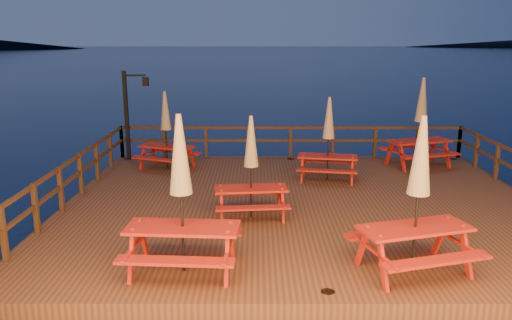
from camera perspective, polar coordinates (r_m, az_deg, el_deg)
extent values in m
plane|color=black|center=(12.91, 5.33, -6.47)|extent=(500.00, 500.00, 0.00)
cube|color=#4B2A18|center=(12.84, 5.35, -5.64)|extent=(12.00, 10.00, 0.40)
cylinder|color=#332010|center=(17.88, -14.27, -2.06)|extent=(0.24, 0.24, 1.40)
cylinder|color=#332010|center=(17.36, 3.95, -2.13)|extent=(0.24, 0.24, 1.40)
cylinder|color=#332010|center=(18.60, 21.45, -1.99)|extent=(0.24, 0.24, 1.40)
cube|color=#332010|center=(17.21, 4.00, 3.71)|extent=(11.70, 0.06, 0.09)
cube|color=#332010|center=(17.29, 3.97, 2.26)|extent=(11.70, 0.06, 0.09)
cube|color=#332010|center=(17.62, -11.41, 2.05)|extent=(0.10, 0.10, 1.10)
cube|color=#332010|center=(17.30, 3.97, 2.08)|extent=(0.10, 0.10, 1.10)
cube|color=#332010|center=(18.23, 18.82, 1.97)|extent=(0.10, 0.10, 1.10)
cube|color=#332010|center=(13.27, -20.55, -0.20)|extent=(0.06, 9.70, 0.09)
cube|color=#332010|center=(13.38, -20.39, -2.04)|extent=(0.06, 9.70, 0.09)
cube|color=#332010|center=(13.40, -20.37, -2.27)|extent=(0.10, 0.10, 1.10)
cube|color=#332010|center=(16.97, -15.92, 1.34)|extent=(0.10, 0.10, 1.10)
cube|color=#332010|center=(17.76, 23.37, 1.27)|extent=(0.10, 0.10, 1.10)
cube|color=black|center=(17.36, -14.58, 4.89)|extent=(0.12, 0.12, 3.00)
cube|color=black|center=(17.13, -13.71, 9.38)|extent=(0.70, 0.06, 0.06)
cube|color=black|center=(17.06, -12.51, 8.75)|extent=(0.18, 0.18, 0.28)
sphere|color=#E79C5C|center=(17.06, -12.51, 8.75)|extent=(0.14, 0.14, 0.14)
cube|color=#9A260D|center=(9.25, 17.73, -7.42)|extent=(2.10, 1.28, 0.05)
cube|color=#9A260D|center=(9.88, 15.49, -7.92)|extent=(1.97, 0.84, 0.05)
cube|color=#9A260D|center=(8.88, 19.93, -10.78)|extent=(1.97, 0.84, 0.05)
cube|color=#9A260D|center=(9.29, 12.04, -9.69)|extent=(0.09, 0.12, 0.82)
cube|color=#9A260D|center=(8.72, 14.28, -11.43)|extent=(0.09, 0.12, 0.82)
cube|color=#9A260D|center=(10.12, 20.34, -8.26)|extent=(0.09, 0.12, 0.82)
cube|color=#9A260D|center=(9.60, 22.88, -9.71)|extent=(0.09, 0.12, 0.82)
cylinder|color=black|center=(9.07, 17.98, -4.20)|extent=(0.05, 0.05, 2.73)
cone|color=#99785E|center=(8.88, 18.35, 0.50)|extent=(0.39, 0.39, 1.36)
sphere|color=black|center=(8.76, 18.66, 4.52)|extent=(0.08, 0.08, 0.08)
cube|color=#9A260D|center=(16.88, 18.14, 2.09)|extent=(2.13, 1.34, 0.06)
cube|color=#9A260D|center=(17.47, 16.80, 1.46)|extent=(1.99, 0.90, 0.06)
cube|color=#9A260D|center=(16.42, 19.38, 0.49)|extent=(1.99, 0.90, 0.06)
cube|color=#9A260D|center=(16.79, 15.01, 0.80)|extent=(0.10, 0.13, 0.83)
cube|color=#9A260D|center=(16.20, 16.38, 0.24)|extent=(0.10, 0.13, 0.83)
cube|color=#9A260D|center=(17.73, 19.55, 1.15)|extent=(0.10, 0.13, 0.83)
cube|color=#9A260D|center=(17.17, 21.00, 0.63)|extent=(0.10, 0.13, 0.83)
cylinder|color=black|center=(16.78, 18.28, 3.94)|extent=(0.05, 0.05, 2.77)
cone|color=#99785E|center=(16.67, 18.48, 6.56)|extent=(0.40, 0.40, 1.38)
sphere|color=black|center=(16.61, 18.65, 8.76)|extent=(0.08, 0.08, 0.08)
cube|color=#9A260D|center=(16.00, -10.16, 1.53)|extent=(1.84, 1.26, 0.05)
cube|color=#9A260D|center=(16.54, -9.08, 0.96)|extent=(1.69, 0.88, 0.05)
cube|color=#9A260D|center=(15.60, -11.22, 0.08)|extent=(1.69, 0.88, 0.05)
cube|color=#9A260D|center=(16.72, -11.63, 0.73)|extent=(0.09, 0.11, 0.71)
cube|color=#9A260D|center=(16.21, -12.84, 0.26)|extent=(0.09, 0.11, 0.71)
cube|color=#9A260D|center=(15.99, -7.33, 0.31)|extent=(0.09, 0.11, 0.71)
cube|color=#9A260D|center=(15.46, -8.46, -0.20)|extent=(0.09, 0.11, 0.71)
cylinder|color=black|center=(15.91, -10.23, 3.21)|extent=(0.04, 0.04, 2.38)
cone|color=#99785E|center=(15.80, -10.34, 5.58)|extent=(0.34, 0.34, 1.19)
sphere|color=black|center=(15.74, -10.42, 7.58)|extent=(0.07, 0.07, 0.07)
cube|color=#9A260D|center=(8.91, -8.39, -7.64)|extent=(2.03, 0.90, 0.05)
cube|color=#9A260D|center=(9.64, -7.50, -8.05)|extent=(2.00, 0.43, 0.05)
cube|color=#9A260D|center=(8.45, -9.25, -11.35)|extent=(2.00, 0.43, 0.05)
cube|color=#9A260D|center=(9.59, -12.73, -8.92)|extent=(0.07, 0.11, 0.82)
cube|color=#9A260D|center=(8.96, -14.04, -10.68)|extent=(0.07, 0.11, 0.82)
cube|color=#9A260D|center=(9.27, -2.77, -9.39)|extent=(0.07, 0.11, 0.82)
cube|color=#9A260D|center=(8.62, -3.32, -11.28)|extent=(0.07, 0.11, 0.82)
cylinder|color=black|center=(8.73, -8.52, -4.28)|extent=(0.05, 0.05, 2.75)
cone|color=#99785E|center=(8.52, -8.70, 0.64)|extent=(0.40, 0.40, 1.37)
sphere|color=black|center=(8.40, -8.86, 4.88)|extent=(0.08, 0.08, 0.08)
cube|color=#9A260D|center=(11.47, -0.56, -3.28)|extent=(1.72, 0.80, 0.05)
cube|color=#9A260D|center=(12.08, -0.78, -3.76)|extent=(1.68, 0.41, 0.05)
cube|color=#9A260D|center=(11.03, -0.31, -5.50)|extent=(1.68, 0.41, 0.05)
cube|color=#9A260D|center=(11.83, -4.03, -4.53)|extent=(0.06, 0.10, 0.69)
cube|color=#9A260D|center=(11.25, -3.96, -5.51)|extent=(0.06, 0.10, 0.69)
cube|color=#9A260D|center=(11.93, 2.65, -4.34)|extent=(0.06, 0.10, 0.69)
cube|color=#9A260D|center=(11.36, 3.07, -5.30)|extent=(0.06, 0.10, 0.69)
cylinder|color=black|center=(11.34, -0.56, -1.05)|extent=(0.04, 0.04, 2.31)
cone|color=#99785E|center=(11.19, -0.57, 2.15)|extent=(0.33, 0.33, 1.15)
sphere|color=black|center=(11.09, -0.58, 4.86)|extent=(0.06, 0.06, 0.06)
cube|color=#9A260D|center=(14.61, 8.20, 0.40)|extent=(1.79, 0.94, 0.05)
cube|color=#9A260D|center=(15.22, 8.23, -0.15)|extent=(1.72, 0.55, 0.05)
cube|color=#9A260D|center=(14.13, 8.08, -1.24)|extent=(1.72, 0.55, 0.05)
cube|color=#9A260D|center=(15.03, 5.49, -0.53)|extent=(0.07, 0.10, 0.71)
cube|color=#9A260D|center=(14.43, 5.30, -1.14)|extent=(0.07, 0.10, 0.71)
cube|color=#9A260D|center=(14.99, 10.90, -0.75)|extent=(0.07, 0.10, 0.71)
cube|color=#9A260D|center=(14.39, 10.93, -1.37)|extent=(0.07, 0.10, 0.71)
cylinder|color=black|center=(14.50, 8.26, 2.22)|extent=(0.04, 0.04, 2.36)
cone|color=#99785E|center=(14.39, 8.35, 4.79)|extent=(0.34, 0.34, 1.18)
sphere|color=black|center=(14.31, 8.43, 6.96)|extent=(0.07, 0.07, 0.07)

